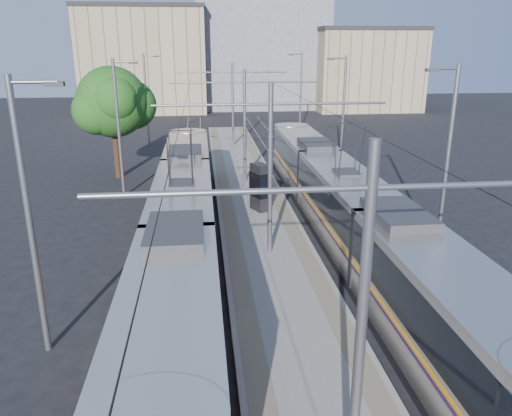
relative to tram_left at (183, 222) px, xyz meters
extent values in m
plane|color=black|center=(3.60, -8.22, -1.71)|extent=(160.00, 160.00, 0.00)
cube|color=gray|center=(3.60, 8.78, -1.56)|extent=(4.00, 50.00, 0.30)
cube|color=gray|center=(2.15, 8.78, -1.40)|extent=(0.70, 50.00, 0.01)
cube|color=gray|center=(5.05, 8.78, -1.40)|extent=(0.70, 50.00, 0.01)
cube|color=gray|center=(-0.72, 8.78, -1.69)|extent=(0.07, 70.00, 0.03)
cube|color=gray|center=(0.72, 8.78, -1.69)|extent=(0.07, 70.00, 0.03)
cube|color=gray|center=(6.48, 8.78, -1.69)|extent=(0.07, 70.00, 0.03)
cube|color=gray|center=(7.92, 8.78, -1.69)|extent=(0.07, 70.00, 0.03)
cube|color=black|center=(0.00, 0.00, -1.51)|extent=(2.30, 28.27, 0.40)
cube|color=beige|center=(0.00, 0.00, 0.14)|extent=(2.40, 26.67, 2.90)
cube|color=black|center=(0.00, 0.00, 0.64)|extent=(2.43, 26.67, 1.30)
cube|color=yellow|center=(0.00, 0.00, -0.26)|extent=(2.43, 26.67, 0.12)
cube|color=red|center=(0.00, 0.00, -0.76)|extent=(2.42, 26.67, 1.10)
cube|color=#2D2D30|center=(0.00, 0.00, 1.74)|extent=(1.68, 3.00, 0.30)
cube|color=black|center=(7.20, 1.10, -1.51)|extent=(2.30, 29.62, 0.40)
cube|color=#ADA89F|center=(7.20, 1.10, 0.14)|extent=(2.40, 28.02, 2.90)
cube|color=black|center=(7.20, 1.10, 0.64)|extent=(2.43, 28.02, 1.30)
cube|color=orange|center=(7.20, 1.10, -0.26)|extent=(2.43, 28.02, 0.12)
cube|color=#2D1342|center=(7.20, 1.10, -0.41)|extent=(2.43, 28.02, 0.10)
cube|color=#2D2D30|center=(7.20, 1.10, 1.74)|extent=(1.68, 3.00, 0.30)
cylinder|color=slate|center=(3.60, -12.22, 2.09)|extent=(0.20, 0.20, 7.00)
cylinder|color=slate|center=(3.60, -12.22, 4.79)|extent=(9.20, 0.10, 0.10)
cylinder|color=slate|center=(3.60, -0.22, 2.09)|extent=(0.20, 0.20, 7.00)
cylinder|color=slate|center=(3.60, -0.22, 4.79)|extent=(9.20, 0.10, 0.10)
cylinder|color=slate|center=(3.60, 11.78, 2.09)|extent=(0.20, 0.20, 7.00)
cylinder|color=slate|center=(3.60, 11.78, 4.79)|extent=(9.20, 0.10, 0.10)
cylinder|color=slate|center=(3.60, 23.78, 2.09)|extent=(0.20, 0.20, 7.00)
cylinder|color=slate|center=(3.60, 23.78, 4.79)|extent=(9.20, 0.10, 0.10)
cylinder|color=black|center=(0.00, 8.78, 3.84)|extent=(0.02, 70.00, 0.02)
cylinder|color=black|center=(7.20, 8.78, 3.84)|extent=(0.02, 70.00, 0.02)
cylinder|color=slate|center=(-3.90, -6.22, 2.29)|extent=(0.18, 0.18, 8.00)
cube|color=#2D2D30|center=(-2.80, -6.22, 6.04)|extent=(0.50, 0.22, 0.12)
cylinder|color=slate|center=(-3.90, 9.78, 2.29)|extent=(0.18, 0.18, 8.00)
cube|color=#2D2D30|center=(-2.80, 9.78, 6.04)|extent=(0.50, 0.22, 0.12)
cylinder|color=slate|center=(-3.90, 25.78, 2.29)|extent=(0.18, 0.18, 8.00)
cube|color=#2D2D30|center=(-2.80, 25.78, 6.04)|extent=(0.50, 0.22, 0.12)
cylinder|color=slate|center=(11.10, -0.22, 2.29)|extent=(0.18, 0.18, 8.00)
cube|color=#2D2D30|center=(10.00, -0.22, 6.04)|extent=(0.50, 0.22, 0.12)
cylinder|color=slate|center=(11.10, 15.78, 2.29)|extent=(0.18, 0.18, 8.00)
cube|color=#2D2D30|center=(10.00, 15.78, 6.04)|extent=(0.50, 0.22, 0.12)
cylinder|color=slate|center=(11.10, 31.78, 2.29)|extent=(0.18, 0.18, 8.00)
cube|color=#2D2D30|center=(10.00, 31.78, 6.04)|extent=(0.50, 0.22, 0.12)
cube|color=black|center=(3.85, 5.44, -0.16)|extent=(1.05, 1.26, 2.49)
cube|color=black|center=(3.85, 5.44, 0.00)|extent=(1.10, 1.32, 1.30)
cylinder|color=#382314|center=(-4.91, 14.41, -0.16)|extent=(0.42, 0.42, 3.09)
sphere|color=#224D16|center=(-4.91, 14.41, 3.41)|extent=(4.64, 4.64, 4.64)
sphere|color=#224D16|center=(-3.75, 15.18, 3.12)|extent=(3.28, 3.28, 3.28)
cube|color=tan|center=(-6.40, 51.78, 4.84)|extent=(16.00, 12.00, 13.09)
cube|color=#262328|center=(-6.40, 51.78, 11.63)|extent=(16.32, 12.24, 0.50)
cube|color=gray|center=(9.60, 55.78, 6.67)|extent=(18.00, 14.00, 16.76)
cube|color=tan|center=(23.60, 49.78, 3.53)|extent=(14.00, 10.00, 10.48)
cube|color=#262328|center=(23.60, 49.78, 9.02)|extent=(14.28, 10.20, 0.50)
camera|label=1|loc=(0.91, -19.71, 6.99)|focal=35.00mm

